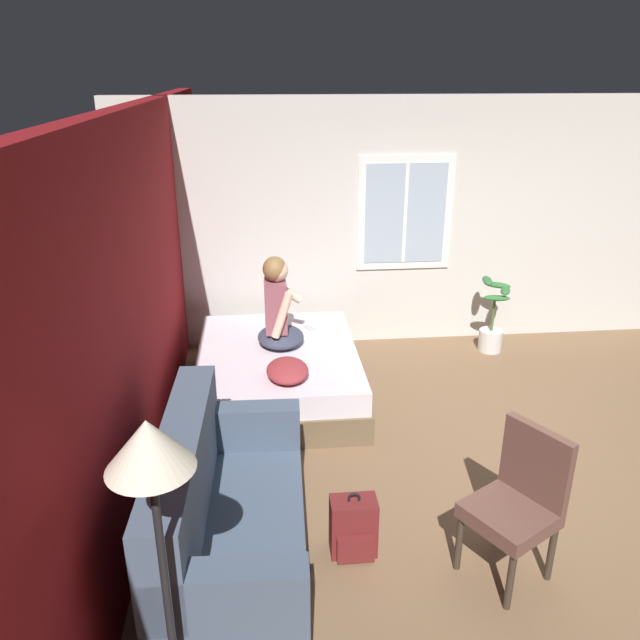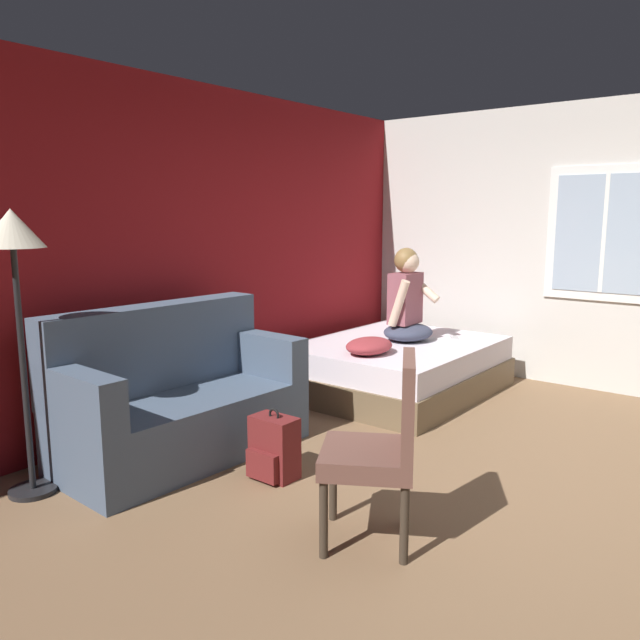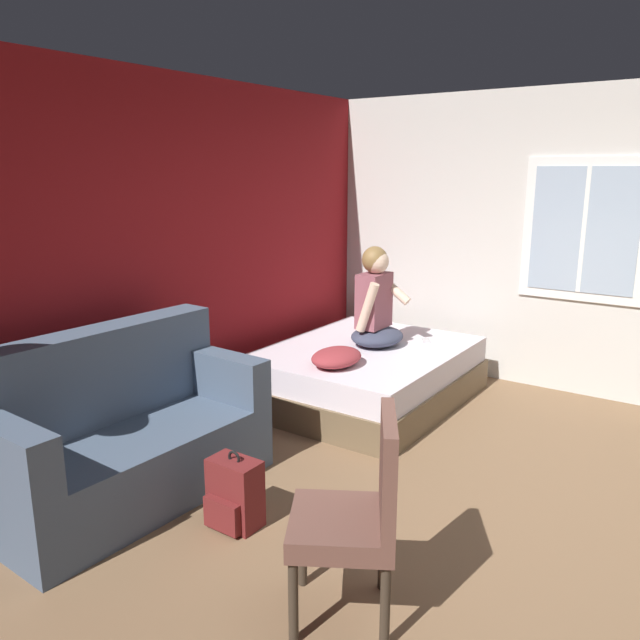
{
  "view_description": "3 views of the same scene",
  "coord_description": "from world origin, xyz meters",
  "px_view_note": "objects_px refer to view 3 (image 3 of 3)",
  "views": [
    {
      "loc": [
        -3.92,
        1.97,
        2.95
      ],
      "look_at": [
        0.59,
        1.53,
        1.11
      ],
      "focal_mm": 35.0,
      "sensor_mm": 36.0,
      "label": 1
    },
    {
      "loc": [
        -3.51,
        -1.14,
        1.67
      ],
      "look_at": [
        0.22,
        1.82,
        0.86
      ],
      "focal_mm": 35.0,
      "sensor_mm": 36.0,
      "label": 2
    },
    {
      "loc": [
        -3.11,
        -0.79,
        2.0
      ],
      "look_at": [
        0.39,
        1.62,
        0.97
      ],
      "focal_mm": 35.0,
      "sensor_mm": 36.0,
      "label": 3
    }
  ],
  "objects_px": {
    "bed": "(366,374)",
    "side_chair": "(357,510)",
    "person_seated": "(376,306)",
    "throw_pillow": "(336,357)",
    "backpack": "(234,494)",
    "cell_phone": "(426,340)",
    "couch": "(124,435)"
  },
  "relations": [
    {
      "from": "bed",
      "to": "side_chair",
      "type": "bearing_deg",
      "value": -150.38
    },
    {
      "from": "bed",
      "to": "cell_phone",
      "type": "height_order",
      "value": "cell_phone"
    },
    {
      "from": "couch",
      "to": "bed",
      "type": "bearing_deg",
      "value": -9.87
    },
    {
      "from": "couch",
      "to": "person_seated",
      "type": "xyz_separation_m",
      "value": [
        2.41,
        -0.42,
        0.44
      ]
    },
    {
      "from": "bed",
      "to": "person_seated",
      "type": "xyz_separation_m",
      "value": [
        0.12,
        -0.02,
        0.6
      ]
    },
    {
      "from": "side_chair",
      "to": "cell_phone",
      "type": "bearing_deg",
      "value": 19.55
    },
    {
      "from": "bed",
      "to": "backpack",
      "type": "bearing_deg",
      "value": -169.35
    },
    {
      "from": "cell_phone",
      "to": "couch",
      "type": "bearing_deg",
      "value": -138.21
    },
    {
      "from": "bed",
      "to": "throw_pillow",
      "type": "distance_m",
      "value": 0.67
    },
    {
      "from": "cell_phone",
      "to": "bed",
      "type": "bearing_deg",
      "value": -157.92
    },
    {
      "from": "throw_pillow",
      "to": "person_seated",
      "type": "bearing_deg",
      "value": 3.93
    },
    {
      "from": "cell_phone",
      "to": "side_chair",
      "type": "bearing_deg",
      "value": -103.79
    },
    {
      "from": "side_chair",
      "to": "person_seated",
      "type": "bearing_deg",
      "value": 28.11
    },
    {
      "from": "bed",
      "to": "throw_pillow",
      "type": "xyz_separation_m",
      "value": [
        -0.58,
        -0.07,
        0.31
      ]
    },
    {
      "from": "side_chair",
      "to": "cell_phone",
      "type": "relative_size",
      "value": 6.81
    },
    {
      "from": "person_seated",
      "to": "backpack",
      "type": "height_order",
      "value": "person_seated"
    },
    {
      "from": "side_chair",
      "to": "backpack",
      "type": "xyz_separation_m",
      "value": [
        0.24,
        0.96,
        -0.34
      ]
    },
    {
      "from": "throw_pillow",
      "to": "side_chair",
      "type": "bearing_deg",
      "value": -144.52
    },
    {
      "from": "side_chair",
      "to": "cell_phone",
      "type": "height_order",
      "value": "side_chair"
    },
    {
      "from": "cell_phone",
      "to": "throw_pillow",
      "type": "bearing_deg",
      "value": -137.55
    },
    {
      "from": "side_chair",
      "to": "bed",
      "type": "bearing_deg",
      "value": 29.62
    },
    {
      "from": "side_chair",
      "to": "couch",
      "type": "bearing_deg",
      "value": 85.93
    },
    {
      "from": "person_seated",
      "to": "backpack",
      "type": "distance_m",
      "value": 2.41
    },
    {
      "from": "backpack",
      "to": "throw_pillow",
      "type": "distance_m",
      "value": 1.67
    },
    {
      "from": "person_seated",
      "to": "throw_pillow",
      "type": "relative_size",
      "value": 1.82
    },
    {
      "from": "throw_pillow",
      "to": "cell_phone",
      "type": "height_order",
      "value": "throw_pillow"
    },
    {
      "from": "couch",
      "to": "throw_pillow",
      "type": "height_order",
      "value": "couch"
    },
    {
      "from": "bed",
      "to": "person_seated",
      "type": "relative_size",
      "value": 2.21
    },
    {
      "from": "bed",
      "to": "throw_pillow",
      "type": "height_order",
      "value": "throw_pillow"
    },
    {
      "from": "side_chair",
      "to": "backpack",
      "type": "relative_size",
      "value": 2.14
    },
    {
      "from": "bed",
      "to": "side_chair",
      "type": "relative_size",
      "value": 1.97
    },
    {
      "from": "backpack",
      "to": "cell_phone",
      "type": "xyz_separation_m",
      "value": [
        2.67,
        0.07,
        0.29
      ]
    }
  ]
}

